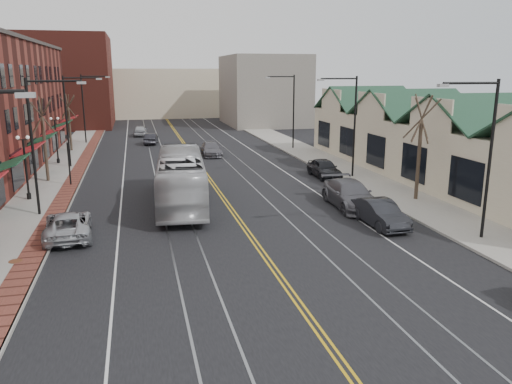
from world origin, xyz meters
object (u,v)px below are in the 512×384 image
parked_car_b (380,213)px  parked_car_d (324,168)px  transit_bus (181,179)px  parked_car_c (350,194)px  parked_suv (68,225)px

parked_car_b → parked_car_d: bearing=80.8°
transit_bus → parked_car_c: 10.94m
parked_car_b → parked_car_c: size_ratio=0.77×
parked_car_b → parked_car_c: 4.07m
transit_bus → parked_car_c: transit_bus is taller
parked_suv → parked_car_c: bearing=-177.3°
parked_suv → parked_car_c: (16.80, 2.13, 0.15)m
parked_suv → parked_car_b: bearing=168.8°
parked_suv → parked_car_d: size_ratio=1.12×
parked_car_c → parked_car_d: (1.80, 9.18, -0.09)m
transit_bus → parked_car_c: bearing=167.2°
transit_bus → parked_car_c: size_ratio=2.10×
parked_car_d → transit_bus: bearing=-154.6°
parked_car_b → parked_suv: bearing=171.9°
transit_bus → parked_car_b: (10.40, -7.37, -0.97)m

